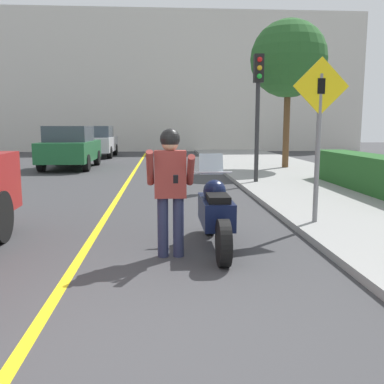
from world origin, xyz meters
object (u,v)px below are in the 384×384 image
(motorcycle, at_px, (216,213))
(person_biker, at_px, (170,180))
(traffic_light, at_px, (258,94))
(street_tree, at_px, (289,59))
(crossing_sign, at_px, (319,125))
(parked_car_green, at_px, (70,147))
(parked_car_silver, at_px, (97,141))

(motorcycle, distance_m, person_biker, 0.89)
(motorcycle, xyz_separation_m, traffic_light, (1.93, 6.22, 2.07))
(motorcycle, xyz_separation_m, street_tree, (3.98, 10.40, 3.64))
(crossing_sign, height_order, parked_car_green, crossing_sign)
(person_biker, relative_size, crossing_sign, 0.62)
(motorcycle, height_order, traffic_light, traffic_light)
(motorcycle, distance_m, parked_car_green, 12.45)
(person_biker, xyz_separation_m, parked_car_green, (-3.78, 12.01, -0.15))
(street_tree, height_order, parked_car_silver, street_tree)
(person_biker, bearing_deg, crossing_sign, 30.25)
(parked_car_silver, bearing_deg, person_biker, -78.66)
(person_biker, height_order, crossing_sign, crossing_sign)
(crossing_sign, distance_m, street_tree, 9.92)
(motorcycle, xyz_separation_m, parked_car_green, (-4.40, 11.64, 0.36))
(crossing_sign, relative_size, traffic_light, 0.75)
(person_biker, relative_size, parked_car_silver, 0.39)
(traffic_light, xyz_separation_m, parked_car_silver, (-6.24, 11.78, -1.71))
(motorcycle, bearing_deg, parked_car_silver, 103.47)
(motorcycle, xyz_separation_m, parked_car_silver, (-4.31, 18.00, 0.36))
(traffic_light, bearing_deg, crossing_sign, -91.56)
(motorcycle, relative_size, traffic_light, 0.61)
(parked_car_silver, bearing_deg, street_tree, -42.53)
(motorcycle, xyz_separation_m, person_biker, (-0.63, -0.37, 0.51))
(motorcycle, bearing_deg, crossing_sign, 30.06)
(traffic_light, relative_size, street_tree, 0.64)
(crossing_sign, distance_m, parked_car_silver, 18.05)
(parked_car_green, bearing_deg, traffic_light, -40.56)
(person_biker, bearing_deg, parked_car_green, 107.45)
(motorcycle, xyz_separation_m, crossing_sign, (1.79, 1.04, 1.21))
(traffic_light, bearing_deg, parked_car_green, 139.44)
(traffic_light, relative_size, parked_car_green, 0.84)
(person_biker, height_order, street_tree, street_tree)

